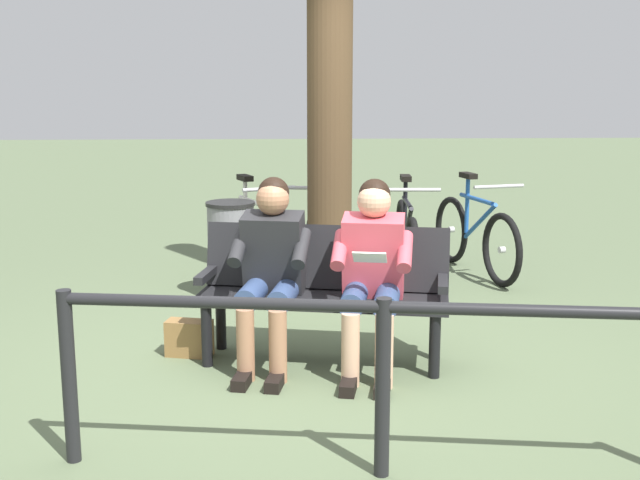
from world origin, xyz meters
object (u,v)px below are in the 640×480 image
object	(u,v)px
bench	(324,283)
person_reading	(372,267)
person_companion	(271,264)
bicycle_red	(317,238)
litter_bin	(231,251)
handbag	(189,338)
bicycle_purple	(253,240)
bicycle_orange	(406,240)
tree_trunk	(330,61)
bicycle_silver	(475,236)

from	to	relation	value
bench	person_reading	world-z (taller)	person_reading
person_companion	bicycle_red	size ratio (longest dim) A/B	0.72
bench	litter_bin	world-z (taller)	bench
litter_bin	bicycle_red	bearing A→B (deg)	-133.36
bench	handbag	world-z (taller)	bench
bicycle_purple	bicycle_orange	bearing A→B (deg)	63.15
bicycle_orange	bicycle_red	bearing A→B (deg)	-98.06
handbag	tree_trunk	world-z (taller)	tree_trunk
litter_bin	bicycle_purple	world-z (taller)	bicycle_purple
bench	bicycle_orange	bearing A→B (deg)	-101.28
bicycle_purple	litter_bin	bearing A→B (deg)	-34.76
person_companion	bicycle_orange	xyz separation A→B (m)	(-1.21, -2.22, -0.30)
person_companion	bicycle_purple	size ratio (longest dim) A/B	0.76
bicycle_silver	bicycle_purple	xyz separation A→B (m)	(2.08, 0.07, 0.00)
bicycle_silver	bicycle_red	size ratio (longest dim) A/B	0.98
handbag	bicycle_orange	distance (m)	2.69
bicycle_orange	bicycle_purple	bearing A→B (deg)	-90.82
handbag	bicycle_silver	distance (m)	3.29
bench	bicycle_silver	size ratio (longest dim) A/B	1.01
litter_bin	bicycle_purple	size ratio (longest dim) A/B	0.52
bicycle_silver	handbag	bearing A→B (deg)	-61.63
bench	tree_trunk	distance (m)	2.08
person_companion	bicycle_orange	world-z (taller)	person_companion
bench	bicycle_silver	xyz separation A→B (m)	(-1.54, -2.29, -0.15)
tree_trunk	litter_bin	xyz separation A→B (m)	(0.81, 0.00, -1.54)
handbag	tree_trunk	xyz separation A→B (m)	(-1.01, -1.40, 1.83)
person_companion	tree_trunk	bearing A→B (deg)	-95.31
litter_bin	bicycle_orange	bearing A→B (deg)	-158.07
bicycle_red	bicycle_purple	bearing A→B (deg)	-76.12
tree_trunk	bench	bearing A→B (deg)	85.25
person_reading	tree_trunk	bearing A→B (deg)	-73.57
bicycle_red	tree_trunk	bearing A→B (deg)	12.83
bicycle_orange	bicycle_silver	bearing A→B (deg)	107.37
bench	litter_bin	xyz separation A→B (m)	(0.69, -1.49, -0.10)
tree_trunk	bicycle_silver	xyz separation A→B (m)	(-1.42, -0.80, -1.59)
handbag	litter_bin	bearing A→B (deg)	-98.10
handbag	person_reading	bearing A→B (deg)	165.07
tree_trunk	bicycle_orange	size ratio (longest dim) A/B	2.32
litter_bin	bicycle_silver	size ratio (longest dim) A/B	0.50
person_reading	bicycle_red	bearing A→B (deg)	-73.70
bicycle_silver	bicycle_red	bearing A→B (deg)	-103.38
person_companion	tree_trunk	size ratio (longest dim) A/B	0.31
bicycle_silver	bicycle_red	world-z (taller)	same
litter_bin	bicycle_orange	xyz separation A→B (m)	(-1.56, -0.63, -0.05)
tree_trunk	bicycle_red	world-z (taller)	tree_trunk
bicycle_purple	person_companion	bearing A→B (deg)	-17.98
bench	bicycle_orange	world-z (taller)	bicycle_orange
person_reading	bicycle_red	xyz separation A→B (m)	(0.23, -2.50, -0.31)
handbag	bicycle_orange	xyz separation A→B (m)	(-1.76, -2.03, 0.24)
person_companion	bicycle_orange	distance (m)	2.54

